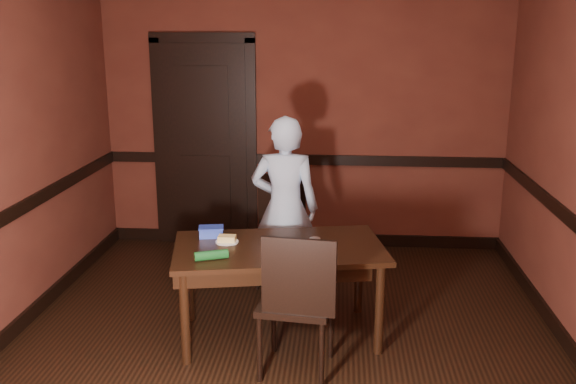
% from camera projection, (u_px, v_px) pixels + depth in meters
% --- Properties ---
extents(floor, '(4.00, 4.50, 0.01)m').
position_uv_depth(floor, '(284.00, 347.00, 4.55)').
color(floor, black).
rests_on(floor, ground).
extents(wall_back, '(4.00, 0.02, 2.70)m').
position_uv_depth(wall_back, '(304.00, 115.00, 6.38)').
color(wall_back, '#59251B').
rests_on(wall_back, ground).
extents(wall_front, '(4.00, 0.02, 2.70)m').
position_uv_depth(wall_front, '(221.00, 305.00, 2.04)').
color(wall_front, '#59251B').
rests_on(wall_front, ground).
extents(dado_back, '(4.00, 0.03, 0.10)m').
position_uv_depth(dado_back, '(303.00, 160.00, 6.48)').
color(dado_back, black).
rests_on(dado_back, ground).
extents(dado_left, '(0.03, 4.50, 0.10)m').
position_uv_depth(dado_left, '(2.00, 219.00, 4.48)').
color(dado_left, black).
rests_on(dado_left, ground).
extents(baseboard_back, '(4.00, 0.03, 0.12)m').
position_uv_depth(baseboard_back, '(303.00, 238.00, 6.69)').
color(baseboard_back, black).
rests_on(baseboard_back, ground).
extents(baseboard_left, '(0.03, 4.50, 0.12)m').
position_uv_depth(baseboard_left, '(14.00, 329.00, 4.70)').
color(baseboard_left, black).
rests_on(baseboard_left, ground).
extents(baseboard_right, '(0.03, 4.50, 0.12)m').
position_uv_depth(baseboard_right, '(573.00, 351.00, 4.38)').
color(baseboard_right, black).
rests_on(baseboard_right, ground).
extents(door, '(1.05, 0.07, 2.20)m').
position_uv_depth(door, '(205.00, 140.00, 6.50)').
color(door, black).
rests_on(door, ground).
extents(dining_table, '(1.61, 1.10, 0.70)m').
position_uv_depth(dining_table, '(279.00, 291.00, 4.65)').
color(dining_table, black).
rests_on(dining_table, floor).
extents(chair_far, '(0.52, 0.52, 0.94)m').
position_uv_depth(chair_far, '(284.00, 233.00, 5.57)').
color(chair_far, black).
rests_on(chair_far, floor).
extents(chair_near, '(0.51, 0.51, 0.98)m').
position_uv_depth(chair_near, '(297.00, 300.00, 4.15)').
color(chair_near, black).
rests_on(chair_near, floor).
extents(person, '(0.56, 0.38, 1.53)m').
position_uv_depth(person, '(285.00, 208.00, 5.25)').
color(person, silver).
rests_on(person, floor).
extents(sandwich_plate, '(0.24, 0.24, 0.06)m').
position_uv_depth(sandwich_plate, '(282.00, 247.00, 4.49)').
color(sandwich_plate, white).
rests_on(sandwich_plate, dining_table).
extents(sauce_jar, '(0.08, 0.08, 0.09)m').
position_uv_depth(sauce_jar, '(315.00, 244.00, 4.45)').
color(sauce_jar, '#4A883A').
rests_on(sauce_jar, dining_table).
extents(cheese_saucer, '(0.17, 0.17, 0.05)m').
position_uv_depth(cheese_saucer, '(227.00, 240.00, 4.63)').
color(cheese_saucer, white).
rests_on(cheese_saucer, dining_table).
extents(food_tub, '(0.20, 0.16, 0.08)m').
position_uv_depth(food_tub, '(211.00, 232.00, 4.75)').
color(food_tub, '#2A41B8').
rests_on(food_tub, dining_table).
extents(wrapped_veg, '(0.23, 0.14, 0.06)m').
position_uv_depth(wrapped_veg, '(211.00, 255.00, 4.28)').
color(wrapped_veg, '#154C1C').
rests_on(wrapped_veg, dining_table).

